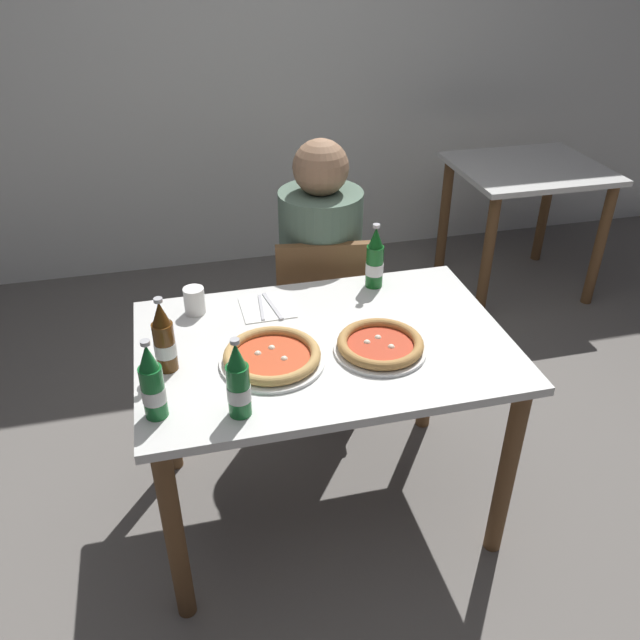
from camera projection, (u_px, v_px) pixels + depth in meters
The scene contains 14 objects.
ground_plane at pixel (323, 502), 2.51m from camera, with size 8.00×8.00×0.00m, color slate.
back_wall_tiled at pixel (229, 46), 3.63m from camera, with size 7.00×0.10×2.60m, color white.
dining_table_main at pixel (324, 369), 2.17m from camera, with size 1.20×0.80×0.75m.
chair_behind_table at pixel (321, 311), 2.79m from camera, with size 0.45×0.45×0.85m.
diner_seated at pixel (321, 285), 2.78m from camera, with size 0.34×0.34×1.21m.
dining_table_background at pixel (525, 193), 3.66m from camera, with size 0.80×0.70×0.75m.
pizza_margherita_near at pixel (380, 345), 2.06m from camera, with size 0.30×0.30×0.04m.
pizza_marinara_far at pixel (272, 357), 2.00m from camera, with size 0.33×0.33×0.04m.
beer_bottle_left at pixel (152, 385), 1.75m from camera, with size 0.07×0.07×0.25m.
beer_bottle_center at pixel (164, 340), 1.93m from camera, with size 0.07×0.07×0.25m.
beer_bottle_right at pixel (375, 261), 2.37m from camera, with size 0.07×0.07×0.25m.
beer_bottle_extra at pixel (238, 383), 1.75m from camera, with size 0.07×0.07×0.25m.
napkin_with_cutlery at pixel (267, 307), 2.29m from camera, with size 0.18×0.19×0.01m.
paper_cup at pixel (194, 301), 2.24m from camera, with size 0.07×0.07×0.10m, color white.
Camera 1 is at (-0.43, -1.70, 1.93)m, focal length 36.57 mm.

